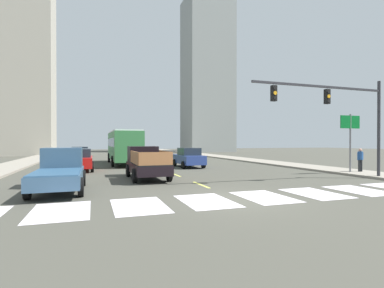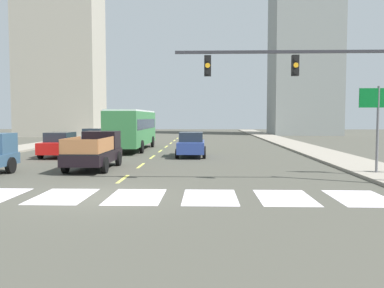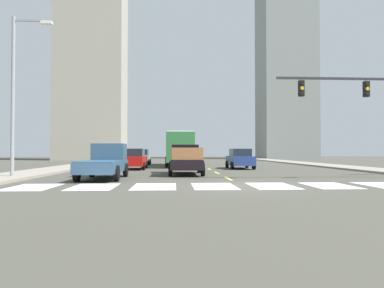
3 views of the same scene
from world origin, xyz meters
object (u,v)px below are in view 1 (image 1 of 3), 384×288
(sedan_mid, at_px, (80,160))
(direction_sign_green, at_px, (350,131))
(sedan_near_right, at_px, (80,155))
(pickup_stakebed, at_px, (146,163))
(traffic_signal_gantry, at_px, (343,109))
(pedestrian_waiting, at_px, (360,158))
(sedan_near_left, at_px, (189,158))
(pickup_dark, at_px, (60,170))
(city_bus, at_px, (123,145))

(sedan_mid, bearing_deg, direction_sign_green, -23.69)
(sedan_mid, bearing_deg, sedan_near_right, 93.30)
(pickup_stakebed, height_order, traffic_signal_gantry, traffic_signal_gantry)
(pedestrian_waiting, bearing_deg, sedan_near_left, -170.28)
(sedan_near_right, height_order, direction_sign_green, direction_sign_green)
(pickup_dark, bearing_deg, direction_sign_green, 1.56)
(sedan_mid, xyz_separation_m, traffic_signal_gantry, (14.78, -10.84, 3.34))
(traffic_signal_gantry, bearing_deg, sedan_near_right, 126.42)
(city_bus, xyz_separation_m, traffic_signal_gantry, (10.89, -16.89, 2.25))
(pickup_dark, bearing_deg, sedan_mid, 85.60)
(pickup_dark, relative_size, sedan_mid, 1.18)
(traffic_signal_gantry, distance_m, direction_sign_green, 4.27)
(city_bus, xyz_separation_m, pedestrian_waiting, (15.02, -14.49, -0.84))
(pedestrian_waiting, bearing_deg, pickup_stakebed, -137.44)
(sedan_near_right, bearing_deg, pedestrian_waiting, -44.47)
(sedan_mid, height_order, traffic_signal_gantry, traffic_signal_gantry)
(pickup_stakebed, relative_size, sedan_near_right, 1.18)
(sedan_mid, distance_m, direction_sign_green, 20.01)
(city_bus, distance_m, sedan_near_right, 5.69)
(pickup_dark, relative_size, sedan_near_left, 1.18)
(sedan_mid, xyz_separation_m, direction_sign_green, (18.05, -8.36, 2.17))
(direction_sign_green, bearing_deg, city_bus, 134.50)
(pickup_stakebed, distance_m, pedestrian_waiting, 15.02)
(sedan_mid, height_order, pedestrian_waiting, pedestrian_waiting)
(pickup_stakebed, height_order, sedan_near_left, pickup_stakebed)
(city_bus, distance_m, sedan_near_left, 7.64)
(city_bus, relative_size, sedan_mid, 2.45)
(city_bus, xyz_separation_m, direction_sign_green, (14.16, -14.41, 1.08))
(pickup_dark, relative_size, sedan_near_right, 1.18)
(city_bus, bearing_deg, direction_sign_green, -47.51)
(city_bus, xyz_separation_m, sedan_near_right, (-4.25, 3.63, -1.09))
(pickup_stakebed, xyz_separation_m, sedan_near_left, (4.93, 6.52, -0.08))
(pickup_stakebed, distance_m, sedan_near_left, 8.17)
(sedan_near_right, bearing_deg, pickup_dark, -91.69)
(sedan_mid, distance_m, traffic_signal_gantry, 18.63)
(pickup_dark, xyz_separation_m, pedestrian_waiting, (19.42, 0.83, 0.20))
(pickup_dark, bearing_deg, pedestrian_waiting, 1.21)
(sedan_near_right, distance_m, direction_sign_green, 25.86)
(city_bus, distance_m, direction_sign_green, 20.23)
(traffic_signal_gantry, relative_size, direction_sign_green, 2.14)
(traffic_signal_gantry, xyz_separation_m, pedestrian_waiting, (4.13, 2.40, -3.08))
(sedan_near_left, distance_m, direction_sign_green, 12.84)
(sedan_mid, bearing_deg, city_bus, 58.45)
(traffic_signal_gantry, bearing_deg, direction_sign_green, 37.21)
(traffic_signal_gantry, bearing_deg, sedan_near_left, 116.92)
(direction_sign_green, xyz_separation_m, pedestrian_waiting, (0.86, -0.08, -1.92))
(pickup_dark, distance_m, direction_sign_green, 18.70)
(city_bus, bearing_deg, pedestrian_waiting, -45.98)
(pickup_dark, xyz_separation_m, traffic_signal_gantry, (15.29, -1.57, 3.28))
(direction_sign_green, distance_m, pedestrian_waiting, 2.10)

